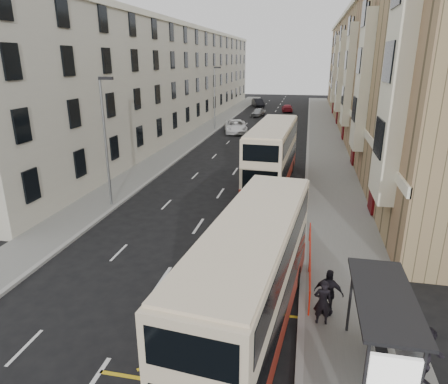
% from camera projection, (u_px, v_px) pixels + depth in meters
% --- Properties ---
extents(ground, '(200.00, 200.00, 0.00)m').
position_uv_depth(ground, '(122.00, 340.00, 13.65)').
color(ground, black).
rests_on(ground, ground).
extents(pavement_right, '(4.00, 120.00, 0.15)m').
position_uv_depth(pavement_right, '(328.00, 154.00, 39.94)').
color(pavement_right, slate).
rests_on(pavement_right, ground).
extents(pavement_left, '(3.00, 120.00, 0.15)m').
position_uv_depth(pavement_left, '(180.00, 147.00, 42.93)').
color(pavement_left, slate).
rests_on(pavement_left, ground).
extents(kerb_right, '(0.25, 120.00, 0.15)m').
position_uv_depth(kerb_right, '(308.00, 153.00, 40.33)').
color(kerb_right, '#979692').
rests_on(kerb_right, ground).
extents(kerb_left, '(0.25, 120.00, 0.15)m').
position_uv_depth(kerb_left, '(193.00, 148.00, 42.64)').
color(kerb_left, '#979692').
rests_on(kerb_left, ground).
extents(road_markings, '(10.00, 110.00, 0.01)m').
position_uv_depth(road_markings, '(264.00, 128.00, 55.43)').
color(road_markings, silver).
rests_on(road_markings, ground).
extents(terrace_right, '(10.75, 79.00, 15.25)m').
position_uv_depth(terrace_right, '(384.00, 72.00, 50.52)').
color(terrace_right, '#9F875C').
rests_on(terrace_right, ground).
extents(terrace_left, '(9.18, 79.00, 13.25)m').
position_uv_depth(terrace_left, '(172.00, 78.00, 56.41)').
color(terrace_left, beige).
rests_on(terrace_left, ground).
extents(bus_shelter, '(1.65, 4.25, 2.70)m').
position_uv_depth(bus_shelter, '(390.00, 326.00, 11.00)').
color(bus_shelter, black).
rests_on(bus_shelter, pavement_right).
extents(guard_railing, '(0.06, 6.56, 1.01)m').
position_uv_depth(guard_railing, '(310.00, 257.00, 17.51)').
color(guard_railing, red).
rests_on(guard_railing, pavement_right).
extents(street_lamp_near, '(0.93, 0.18, 8.00)m').
position_uv_depth(street_lamp_near, '(106.00, 136.00, 24.54)').
color(street_lamp_near, slate).
rests_on(street_lamp_near, pavement_left).
extents(street_lamp_far, '(0.93, 0.18, 8.00)m').
position_uv_depth(street_lamp_far, '(215.00, 95.00, 52.40)').
color(street_lamp_far, slate).
rests_on(street_lamp_far, pavement_left).
extents(double_decker_front, '(3.52, 10.90, 4.27)m').
position_uv_depth(double_decker_front, '(252.00, 278.00, 13.32)').
color(double_decker_front, beige).
rests_on(double_decker_front, ground).
extents(double_decker_rear, '(3.14, 11.60, 4.58)m').
position_uv_depth(double_decker_rear, '(272.00, 154.00, 29.84)').
color(double_decker_rear, beige).
rests_on(double_decker_rear, ground).
extents(pedestrian_near, '(0.65, 0.45, 1.72)m').
position_uv_depth(pedestrian_near, '(323.00, 302.00, 14.04)').
color(pedestrian_near, black).
rests_on(pedestrian_near, pavement_right).
extents(pedestrian_mid, '(1.07, 0.92, 1.91)m').
position_uv_depth(pedestrian_mid, '(427.00, 358.00, 11.27)').
color(pedestrian_mid, black).
rests_on(pedestrian_mid, pavement_right).
extents(pedestrian_far, '(1.14, 0.68, 1.82)m').
position_uv_depth(pedestrian_far, '(329.00, 293.00, 14.51)').
color(pedestrian_far, black).
rests_on(pedestrian_far, pavement_right).
extents(white_van, '(3.96, 6.36, 1.64)m').
position_uv_depth(white_van, '(236.00, 126.00, 51.54)').
color(white_van, white).
rests_on(white_van, ground).
extents(car_silver, '(2.39, 4.25, 1.37)m').
position_uv_depth(car_silver, '(258.00, 112.00, 66.22)').
color(car_silver, '#A6AAAE').
rests_on(car_silver, ground).
extents(car_dark, '(3.20, 5.13, 1.60)m').
position_uv_depth(car_dark, '(258.00, 103.00, 79.59)').
color(car_dark, black).
rests_on(car_dark, ground).
extents(car_red, '(2.25, 4.60, 1.29)m').
position_uv_depth(car_red, '(287.00, 108.00, 72.01)').
color(car_red, '#A81C2B').
rests_on(car_red, ground).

